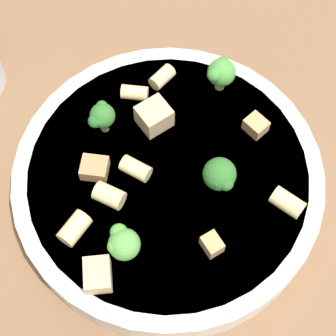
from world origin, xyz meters
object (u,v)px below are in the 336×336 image
object	(u,v)px
broccoli_floret_3	(220,175)
rigatoni_2	(287,202)
broccoli_floret_2	(221,72)
rigatoni_3	(74,228)
rigatoni_1	(109,196)
rigatoni_0	(135,174)
chicken_chunk_1	(256,125)
rigatoni_5	(162,77)
pasta_bowl	(168,181)
chicken_chunk_2	(98,275)
chicken_chunk_3	(95,165)
broccoli_floret_1	(102,116)
chicken_chunk_4	(154,116)
chicken_chunk_0	(212,244)
broccoli_floret_0	(123,243)
rigatoni_4	(135,93)

from	to	relation	value
broccoli_floret_3	rigatoni_2	size ratio (longest dim) A/B	1.27
broccoli_floret_2	rigatoni_3	distance (m)	0.20
broccoli_floret_2	rigatoni_1	world-z (taller)	broccoli_floret_2
rigatoni_0	chicken_chunk_1	xyz separation A→B (m)	(-0.11, -0.05, -0.00)
rigatoni_2	rigatoni_5	bearing A→B (deg)	-49.19
pasta_bowl	rigatoni_3	xyz separation A→B (m)	(0.08, 0.06, 0.03)
chicken_chunk_2	chicken_chunk_3	xyz separation A→B (m)	(0.01, -0.10, -0.00)
broccoli_floret_1	rigatoni_2	bearing A→B (deg)	155.81
broccoli_floret_1	broccoli_floret_3	distance (m)	0.12
broccoli_floret_1	chicken_chunk_4	size ratio (longest dim) A/B	1.24
broccoli_floret_3	chicken_chunk_2	bearing A→B (deg)	40.81
rigatoni_0	chicken_chunk_0	bearing A→B (deg)	136.40
rigatoni_5	chicken_chunk_0	distance (m)	0.17
rigatoni_0	chicken_chunk_4	distance (m)	0.06
pasta_bowl	rigatoni_0	xyz separation A→B (m)	(0.03, 0.00, 0.02)
chicken_chunk_1	rigatoni_3	bearing A→B (deg)	33.71
pasta_bowl	broccoli_floret_0	world-z (taller)	broccoli_floret_0
rigatoni_5	chicken_chunk_2	bearing A→B (deg)	76.64
rigatoni_2	chicken_chunk_1	xyz separation A→B (m)	(0.02, -0.08, -0.00)
broccoli_floret_2	rigatoni_0	bearing A→B (deg)	52.53
chicken_chunk_4	rigatoni_4	bearing A→B (deg)	-55.45
rigatoni_1	pasta_bowl	bearing A→B (deg)	-151.71
chicken_chunk_1	chicken_chunk_4	distance (m)	0.09
broccoli_floret_2	chicken_chunk_3	size ratio (longest dim) A/B	1.57
chicken_chunk_3	chicken_chunk_2	bearing A→B (deg)	96.05
pasta_bowl	broccoli_floret_0	distance (m)	0.09
rigatoni_5	chicken_chunk_1	distance (m)	0.10
rigatoni_4	rigatoni_0	bearing A→B (deg)	93.29
pasta_bowl	broccoli_floret_0	bearing A→B (deg)	65.39
chicken_chunk_4	chicken_chunk_0	bearing A→B (deg)	113.35
broccoli_floret_3	rigatoni_0	bearing A→B (deg)	-5.03
broccoli_floret_3	chicken_chunk_0	world-z (taller)	broccoli_floret_3
pasta_bowl	rigatoni_1	size ratio (longest dim) A/B	10.93
chicken_chunk_0	chicken_chunk_1	bearing A→B (deg)	-109.86
broccoli_floret_0	chicken_chunk_3	distance (m)	0.09
broccoli_floret_3	chicken_chunk_4	xyz separation A→B (m)	(0.06, -0.06, -0.01)
broccoli_floret_0	chicken_chunk_2	xyz separation A→B (m)	(0.02, 0.02, -0.02)
chicken_chunk_2	chicken_chunk_0	bearing A→B (deg)	-162.96
rigatoni_5	broccoli_floret_3	bearing A→B (deg)	115.43
rigatoni_1	chicken_chunk_3	bearing A→B (deg)	-63.49
broccoli_floret_1	chicken_chunk_4	distance (m)	0.05
chicken_chunk_1	chicken_chunk_2	world-z (taller)	chicken_chunk_2
chicken_chunk_2	chicken_chunk_4	world-z (taller)	chicken_chunk_4
pasta_bowl	chicken_chunk_2	xyz separation A→B (m)	(0.05, 0.10, 0.03)
chicken_chunk_3	rigatoni_5	bearing A→B (deg)	-120.78
broccoli_floret_0	rigatoni_4	size ratio (longest dim) A/B	1.49
broccoli_floret_0	rigatoni_3	xyz separation A→B (m)	(0.04, -0.02, -0.02)
broccoli_floret_0	broccoli_floret_2	distance (m)	0.19
chicken_chunk_2	chicken_chunk_4	size ratio (longest dim) A/B	0.97
rigatoni_0	rigatoni_4	xyz separation A→B (m)	(0.00, -0.09, -0.00)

